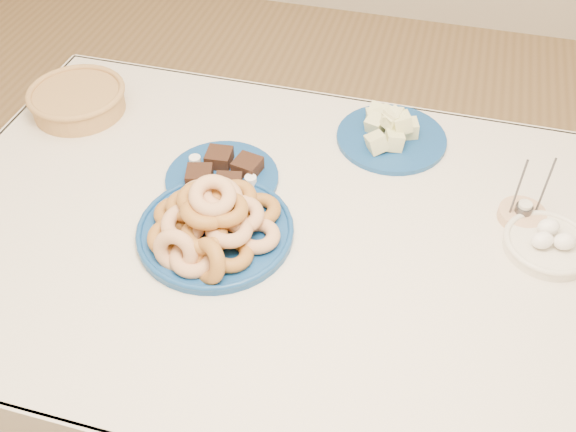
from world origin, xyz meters
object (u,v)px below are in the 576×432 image
object	(u,v)px
egg_bowl	(548,243)
wicker_basket	(78,99)
brownie_plate	(223,176)
candle_holder	(522,214)
donut_platter	(213,223)
melon_plate	(390,132)
dining_table	(294,263)

from	to	relation	value
egg_bowl	wicker_basket	bearing A→B (deg)	170.92
brownie_plate	candle_holder	world-z (taller)	candle_holder
donut_platter	egg_bowl	world-z (taller)	donut_platter
melon_plate	brownie_plate	distance (m)	0.46
melon_plate	candle_holder	world-z (taller)	candle_holder
brownie_plate	candle_holder	distance (m)	0.71
melon_plate	dining_table	bearing A→B (deg)	-111.63
donut_platter	wicker_basket	size ratio (longest dim) A/B	1.47
dining_table	melon_plate	xyz separation A→B (m)	(0.16, 0.39, 0.13)
brownie_plate	donut_platter	bearing A→B (deg)	-76.22
dining_table	brownie_plate	distance (m)	0.27
candle_holder	dining_table	bearing A→B (deg)	-160.04
donut_platter	wicker_basket	bearing A→B (deg)	145.89
donut_platter	wicker_basket	world-z (taller)	donut_platter
egg_bowl	melon_plate	bearing A→B (deg)	143.11
dining_table	wicker_basket	bearing A→B (deg)	156.96
dining_table	wicker_basket	distance (m)	0.76
wicker_basket	egg_bowl	world-z (taller)	wicker_basket
melon_plate	egg_bowl	size ratio (longest dim) A/B	1.48
candle_holder	egg_bowl	world-z (taller)	candle_holder
wicker_basket	egg_bowl	bearing A→B (deg)	-9.08
candle_holder	melon_plate	bearing A→B (deg)	147.92
wicker_basket	candle_holder	size ratio (longest dim) A/B	1.62
melon_plate	egg_bowl	distance (m)	0.49
melon_plate	candle_holder	distance (m)	0.40
dining_table	candle_holder	distance (m)	0.54
dining_table	melon_plate	size ratio (longest dim) A/B	4.54
dining_table	egg_bowl	xyz separation A→B (m)	(0.55, 0.10, 0.13)
donut_platter	brownie_plate	world-z (taller)	donut_platter
candle_holder	wicker_basket	bearing A→B (deg)	174.47
donut_platter	candle_holder	distance (m)	0.70
donut_platter	melon_plate	distance (m)	0.56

